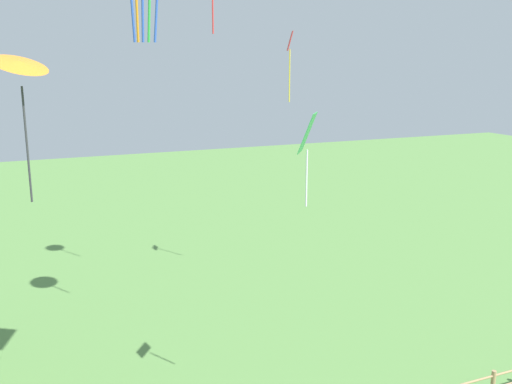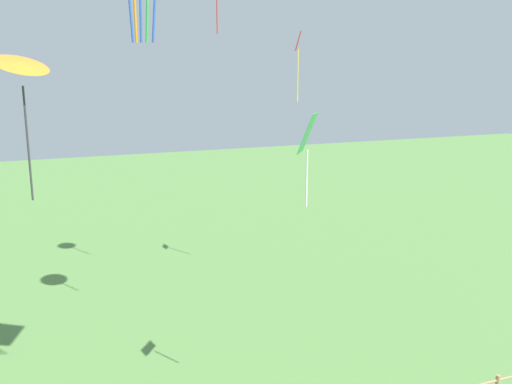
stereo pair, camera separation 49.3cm
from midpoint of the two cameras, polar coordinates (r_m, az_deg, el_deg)
The scene contains 3 objects.
kite_red_diamond at distance 25.16m, azimuth 2.83°, elevation 13.70°, with size 0.45×0.66×2.99m.
kite_orange_delta at distance 14.31m, azimuth -23.47°, elevation 11.44°, with size 1.74×1.72×3.51m.
kite_green_diamond at distance 14.87m, azimuth 4.20°, elevation 5.10°, with size 0.80×0.88×2.48m.
Camera 1 is at (-5.75, -5.03, 10.17)m, focal length 40.00 mm.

